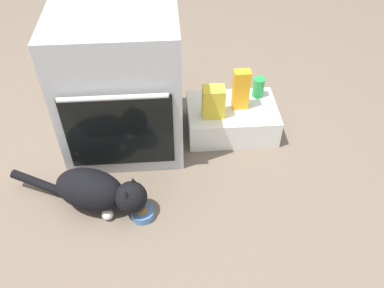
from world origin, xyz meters
TOP-DOWN VIEW (x-y plane):
  - ground at (0.00, 0.00)m, footprint 8.00×8.00m
  - oven at (-0.09, 0.45)m, footprint 0.62×0.57m
  - pantry_cabinet at (0.52, 0.49)m, footprint 0.51×0.35m
  - food_bowl at (-0.00, -0.11)m, footprint 0.11×0.11m
  - cat at (-0.21, -0.04)m, footprint 0.70×0.33m
  - juice_carton at (0.56, 0.49)m, footprint 0.09×0.06m
  - snack_bag at (0.40, 0.43)m, footprint 0.12×0.09m
  - soda_can at (0.68, 0.59)m, footprint 0.07×0.07m

SIDE VIEW (x-z plane):
  - ground at x=0.00m, z-range 0.00..0.00m
  - food_bowl at x=0.00m, z-range -0.01..0.06m
  - pantry_cabinet at x=0.52m, z-range 0.00..0.17m
  - cat at x=-0.21m, z-range 0.01..0.23m
  - soda_can at x=0.68m, z-range 0.17..0.29m
  - snack_bag at x=0.40m, z-range 0.17..0.35m
  - juice_carton at x=0.56m, z-range 0.17..0.41m
  - oven at x=-0.09m, z-range 0.00..0.78m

